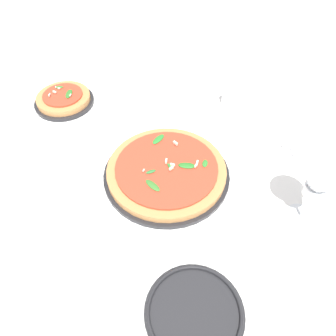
% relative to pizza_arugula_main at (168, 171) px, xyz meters
% --- Properties ---
extents(ground_plane, '(6.00, 6.00, 0.00)m').
position_rel_pizza_arugula_main_xyz_m(ground_plane, '(0.04, 0.00, -0.02)').
color(ground_plane, white).
extents(pizza_arugula_main, '(0.33, 0.33, 0.05)m').
position_rel_pizza_arugula_main_xyz_m(pizza_arugula_main, '(0.00, 0.00, 0.00)').
color(pizza_arugula_main, black).
rests_on(pizza_arugula_main, ground_plane).
extents(pizza_personal_side, '(0.19, 0.19, 0.05)m').
position_rel_pizza_arugula_main_xyz_m(pizza_personal_side, '(0.33, 0.32, -0.00)').
color(pizza_personal_side, black).
rests_on(pizza_personal_side, ground_plane).
extents(wine_glass, '(0.09, 0.09, 0.16)m').
position_rel_pizza_arugula_main_xyz_m(wine_glass, '(-0.15, -0.30, 0.10)').
color(wine_glass, white).
rests_on(wine_glass, ground_plane).
extents(napkin, '(0.16, 0.12, 0.01)m').
position_rel_pizza_arugula_main_xyz_m(napkin, '(0.00, -0.38, -0.01)').
color(napkin, white).
rests_on(napkin, ground_plane).
extents(fork, '(0.18, 0.11, 0.00)m').
position_rel_pizza_arugula_main_xyz_m(fork, '(0.01, -0.38, -0.01)').
color(fork, silver).
rests_on(fork, ground_plane).
extents(side_plate_white, '(0.19, 0.19, 0.02)m').
position_rel_pizza_arugula_main_xyz_m(side_plate_white, '(-0.35, -0.03, -0.01)').
color(side_plate_white, black).
rests_on(side_plate_white, ground_plane).
extents(shaker_pepper, '(0.03, 0.03, 0.07)m').
position_rel_pizza_arugula_main_xyz_m(shaker_pepper, '(0.29, -0.21, 0.02)').
color(shaker_pepper, silver).
rests_on(shaker_pepper, ground_plane).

